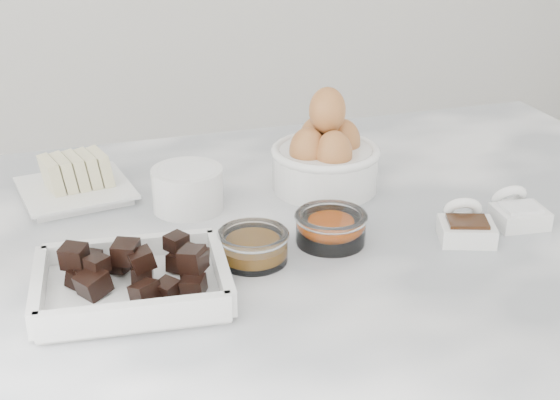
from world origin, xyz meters
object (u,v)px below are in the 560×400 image
Objects in this scene: chocolate_dish at (132,278)px; salt_spoon at (517,211)px; egg_bowl at (325,156)px; honey_bowl at (253,246)px; butter_plate at (73,182)px; vanilla_spoon at (466,225)px; zest_bowl at (331,226)px; sugar_ramekin at (188,187)px.

salt_spoon is at bearing 3.97° from chocolate_dish.
egg_bowl is 1.80× the size of honey_bowl.
butter_plate reaches higher than honey_bowl.
egg_bowl reaches higher than vanilla_spoon.
chocolate_dish is at bearing -177.63° from vanilla_spoon.
honey_bowl is (0.14, 0.04, -0.00)m from chocolate_dish.
salt_spoon is (0.52, -0.25, -0.01)m from butter_plate.
butter_plate is 0.36m from zest_bowl.
butter_plate is 1.07× the size of egg_bowl.
sugar_ramekin is at bearing -177.34° from egg_bowl.
butter_plate is 0.30m from honey_bowl.
sugar_ramekin is at bearing -31.15° from butter_plate.
sugar_ramekin is 1.15× the size of salt_spoon.
butter_plate is (-0.04, 0.28, -0.00)m from chocolate_dish.
zest_bowl is 1.09× the size of salt_spoon.
sugar_ramekin is 0.20m from zest_bowl.
zest_bowl is at bearing -45.68° from sugar_ramekin.
sugar_ramekin is 1.11× the size of honey_bowl.
vanilla_spoon is at bearing -60.69° from egg_bowl.
sugar_ramekin reaches higher than vanilla_spoon.
chocolate_dish is at bearing -82.06° from butter_plate.
zest_bowl is at bearing 166.62° from vanilla_spoon.
chocolate_dish is 2.31× the size of sugar_ramekin.
chocolate_dish is at bearing -164.59° from honey_bowl.
sugar_ramekin reaches higher than honey_bowl.
chocolate_dish is 0.48m from salt_spoon.
salt_spoon is (0.48, 0.03, -0.01)m from chocolate_dish.
vanilla_spoon is at bearing -31.35° from sugar_ramekin.
sugar_ramekin is 0.35m from vanilla_spoon.
butter_plate is 0.16m from sugar_ramekin.
chocolate_dish is 0.40m from vanilla_spoon.
chocolate_dish is 0.24m from zest_bowl.
egg_bowl is 0.22m from vanilla_spoon.
egg_bowl reaches higher than sugar_ramekin.
egg_bowl is (0.33, -0.07, 0.02)m from butter_plate.
sugar_ramekin reaches higher than salt_spoon.
sugar_ramekin reaches higher than chocolate_dish.
vanilla_spoon is at bearing -4.96° from honey_bowl.
zest_bowl is 0.16m from vanilla_spoon.
honey_bowl is 0.91× the size of vanilla_spoon.
chocolate_dish is 2.33× the size of vanilla_spoon.
sugar_ramekin is at bearing 63.42° from chocolate_dish.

